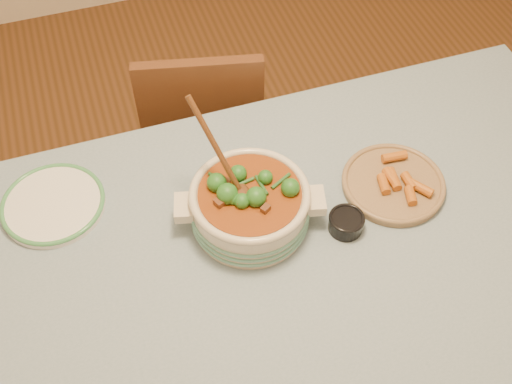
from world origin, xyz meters
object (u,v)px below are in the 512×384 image
stew_casserole (250,204)px  fried_plate (394,182)px  dining_table (319,272)px  chair_far (203,125)px  condiment_bowl (346,222)px  white_plate (53,204)px

stew_casserole → fried_plate: (0.39, -0.01, -0.05)m
stew_casserole → fried_plate: size_ratio=1.09×
dining_table → chair_far: size_ratio=2.01×
condiment_bowl → white_plate: bearing=156.4°
chair_far → fried_plate: bearing=131.4°
white_plate → chair_far: (0.49, 0.43, -0.29)m
dining_table → fried_plate: bearing=27.3°
stew_casserole → white_plate: size_ratio=1.13×
condiment_bowl → chair_far: 0.81m
stew_casserole → condiment_bowl: (0.22, -0.09, -0.05)m
fried_plate → dining_table: bearing=-152.7°
dining_table → white_plate: bearing=150.2°
chair_far → stew_casserole: bearing=99.6°
condiment_bowl → fried_plate: condiment_bowl is taller
stew_casserole → chair_far: stew_casserole is taller
fried_plate → chair_far: (-0.35, 0.64, -0.30)m
chair_far → condiment_bowl: bearing=116.8°
stew_casserole → chair_far: 0.72m
white_plate → fried_plate: size_ratio=0.97×
condiment_bowl → chair_far: bearing=104.0°
stew_casserole → condiment_bowl: size_ratio=3.28×
condiment_bowl → fried_plate: (0.17, 0.08, -0.01)m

